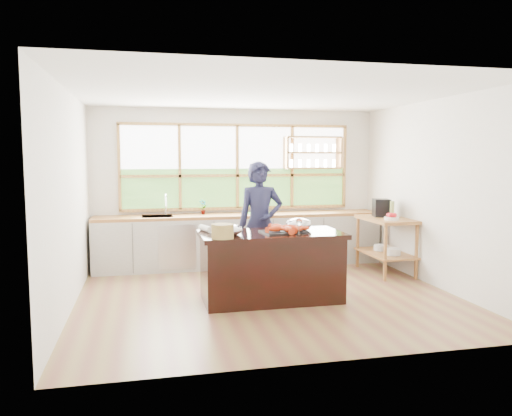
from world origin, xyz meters
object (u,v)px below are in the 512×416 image
object	(u,v)px
island	(271,266)
espresso_machine	(381,208)
wicker_basket	(223,231)
cook	(260,224)

from	to	relation	value
island	espresso_machine	world-z (taller)	espresso_machine
island	wicker_basket	distance (m)	0.94
espresso_machine	wicker_basket	xyz separation A→B (m)	(-2.88, -1.62, -0.06)
espresso_machine	wicker_basket	world-z (taller)	espresso_machine
espresso_machine	cook	bearing A→B (deg)	-153.85
cook	wicker_basket	distance (m)	1.34
island	espresso_machine	xyz separation A→B (m)	(2.19, 1.28, 0.59)
cook	espresso_machine	distance (m)	2.22
island	cook	distance (m)	0.90
cook	espresso_machine	size ratio (longest dim) A/B	6.28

